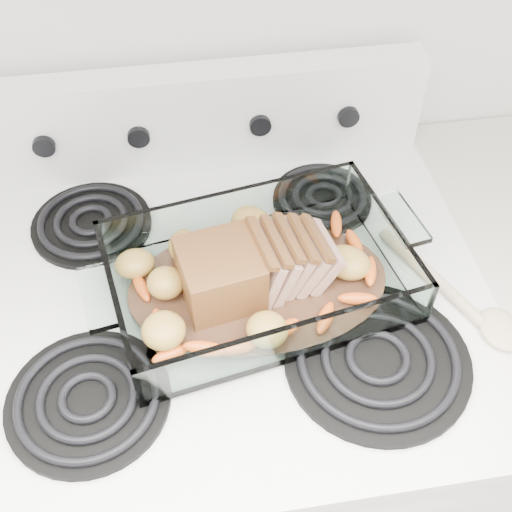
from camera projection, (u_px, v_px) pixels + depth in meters
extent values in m
cube|color=white|center=(231.00, 436.00, 1.30)|extent=(0.76, 0.65, 0.92)
cube|color=white|center=(222.00, 292.00, 0.95)|extent=(0.78, 0.67, 0.02)
cube|color=white|center=(198.00, 119.00, 1.07)|extent=(0.76, 0.06, 0.18)
cylinder|color=black|center=(88.00, 401.00, 0.82)|extent=(0.21, 0.21, 0.01)
cylinder|color=black|center=(377.00, 361.00, 0.86)|extent=(0.25, 0.25, 0.01)
cylinder|color=black|center=(92.00, 224.00, 1.03)|extent=(0.19, 0.19, 0.01)
cylinder|color=black|center=(323.00, 199.00, 1.07)|extent=(0.17, 0.17, 0.01)
cylinder|color=black|center=(44.00, 145.00, 1.02)|extent=(0.04, 0.02, 0.04)
cylinder|color=black|center=(138.00, 136.00, 1.04)|extent=(0.04, 0.02, 0.04)
cylinder|color=black|center=(260.00, 124.00, 1.06)|extent=(0.04, 0.02, 0.04)
cylinder|color=black|center=(348.00, 116.00, 1.08)|extent=(0.04, 0.02, 0.04)
cube|color=white|center=(258.00, 286.00, 0.93)|extent=(0.41, 0.27, 0.01)
cube|color=white|center=(275.00, 345.00, 0.81)|extent=(0.41, 0.01, 0.07)
cube|color=white|center=(245.00, 206.00, 0.99)|extent=(0.41, 0.01, 0.07)
cube|color=white|center=(114.00, 286.00, 0.88)|extent=(0.01, 0.27, 0.07)
cube|color=white|center=(395.00, 252.00, 0.92)|extent=(0.01, 0.27, 0.07)
cylinder|color=#3A2417|center=(258.00, 284.00, 0.92)|extent=(0.24, 0.24, 0.00)
cube|color=brown|center=(219.00, 270.00, 0.89)|extent=(0.11, 0.11, 0.09)
cube|color=#A5735C|center=(262.00, 266.00, 0.90)|extent=(0.04, 0.10, 0.08)
cube|color=#A5735C|center=(276.00, 265.00, 0.90)|extent=(0.04, 0.10, 0.08)
cube|color=#A5735C|center=(290.00, 264.00, 0.90)|extent=(0.05, 0.10, 0.07)
cube|color=#A5735C|center=(304.00, 263.00, 0.91)|extent=(0.05, 0.10, 0.07)
cube|color=#A5735C|center=(318.00, 262.00, 0.91)|extent=(0.05, 0.09, 0.06)
ellipsoid|color=orange|center=(166.00, 335.00, 0.86)|extent=(0.05, 0.02, 0.02)
ellipsoid|color=orange|center=(343.00, 312.00, 0.88)|extent=(0.05, 0.02, 0.02)
ellipsoid|color=orange|center=(354.00, 259.00, 0.95)|extent=(0.05, 0.02, 0.02)
ellipsoid|color=orange|center=(155.00, 272.00, 0.93)|extent=(0.05, 0.02, 0.02)
ellipsoid|color=tan|center=(152.00, 250.00, 0.94)|extent=(0.06, 0.05, 0.04)
ellipsoid|color=tan|center=(262.00, 232.00, 0.97)|extent=(0.06, 0.05, 0.04)
ellipsoid|color=tan|center=(342.00, 276.00, 0.91)|extent=(0.06, 0.05, 0.04)
cylinder|color=#CCAF8E|center=(432.00, 275.00, 0.95)|extent=(0.10, 0.20, 0.02)
ellipsoid|color=#CCAF8E|center=(500.00, 329.00, 0.88)|extent=(0.06, 0.07, 0.02)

